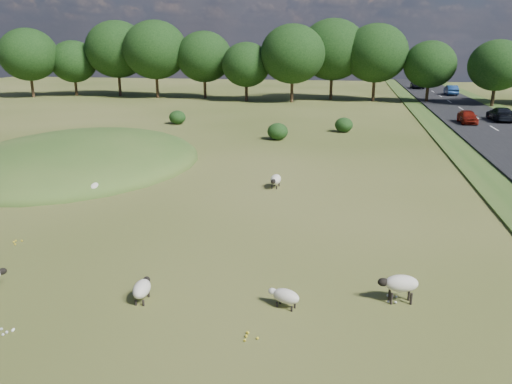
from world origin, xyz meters
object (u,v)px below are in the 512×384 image
(sheep_3, at_px, (142,288))
(sheep_1, at_px, (285,296))
(sheep_2, at_px, (400,284))
(car_3, at_px, (451,90))
(car_7, at_px, (501,114))
(car_4, at_px, (468,117))
(car_1, at_px, (418,85))
(car_2, at_px, (432,81))
(sheep_0, at_px, (96,186))
(sheep_4, at_px, (275,180))

(sheep_3, bearing_deg, sheep_1, -90.46)
(sheep_2, distance_m, car_3, 71.57)
(sheep_1, distance_m, car_7, 45.96)
(car_4, bearing_deg, car_1, 90.00)
(car_3, height_order, car_7, car_3)
(car_2, xyz_separation_m, car_3, (0.00, -20.93, -0.00))
(car_7, bearing_deg, sheep_0, 48.12)
(sheep_3, distance_m, car_1, 85.24)
(car_2, distance_m, car_4, 52.28)
(sheep_0, distance_m, car_2, 86.99)
(sheep_1, bearing_deg, sheep_3, 25.58)
(car_7, bearing_deg, sheep_4, 56.06)
(sheep_2, distance_m, car_7, 43.79)
(sheep_0, distance_m, car_7, 43.52)
(sheep_2, xyz_separation_m, car_7, (13.69, 41.60, 0.30))
(sheep_0, xyz_separation_m, car_2, (29.05, 81.99, 0.50))
(sheep_1, relative_size, sheep_4, 0.83)
(sheep_0, height_order, sheep_3, sheep_0)
(sheep_3, bearing_deg, car_1, -18.02)
(sheep_4, bearing_deg, sheep_3, -4.97)
(car_1, height_order, car_3, car_3)
(sheep_3, relative_size, car_3, 0.26)
(car_1, height_order, car_4, car_4)
(sheep_4, relative_size, car_7, 0.28)
(sheep_2, xyz_separation_m, sheep_3, (-8.13, -1.44, -0.22))
(sheep_4, bearing_deg, car_1, 171.31)
(sheep_2, bearing_deg, car_3, -110.29)
(car_2, xyz_separation_m, car_4, (-3.80, -52.14, -0.10))
(car_7, bearing_deg, car_3, -90.00)
(sheep_4, bearing_deg, car_4, 153.40)
(sheep_1, bearing_deg, sheep_0, -20.58)
(sheep_4, xyz_separation_m, car_3, (19.59, 57.76, 0.53))
(sheep_2, distance_m, car_2, 92.21)
(sheep_2, relative_size, car_2, 0.25)
(sheep_2, distance_m, sheep_4, 13.81)
(sheep_3, height_order, sheep_4, sheep_4)
(sheep_2, height_order, sheep_4, sheep_2)
(sheep_3, bearing_deg, car_4, -29.81)
(sheep_1, bearing_deg, car_7, -91.80)
(sheep_0, xyz_separation_m, sheep_3, (7.23, -10.63, -0.08))
(sheep_3, bearing_deg, sheep_0, 28.41)
(sheep_1, bearing_deg, car_4, -88.32)
(sheep_4, relative_size, car_2, 0.26)
(car_3, bearing_deg, car_1, -71.90)
(sheep_2, distance_m, car_4, 40.28)
(sheep_1, relative_size, car_4, 0.29)
(sheep_1, height_order, sheep_2, sheep_2)
(sheep_3, bearing_deg, sheep_4, -14.92)
(sheep_2, bearing_deg, car_1, -106.15)
(car_4, bearing_deg, sheep_2, -104.21)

